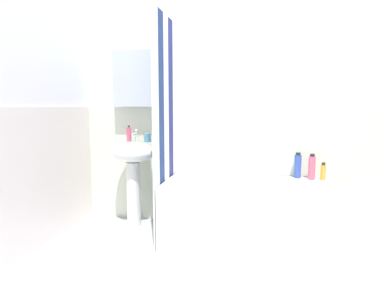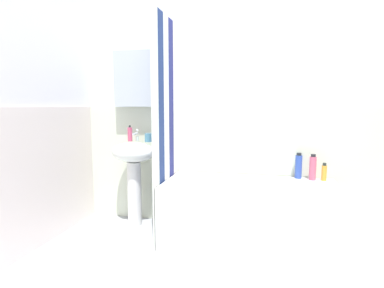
% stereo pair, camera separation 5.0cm
% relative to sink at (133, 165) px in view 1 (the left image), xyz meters
% --- Properties ---
extents(wall_back_tiled, '(3.60, 0.18, 2.40)m').
position_rel_sink_xyz_m(wall_back_tiled, '(0.89, 0.23, 0.52)').
color(wall_back_tiled, white).
rests_on(wall_back_tiled, ground_plane).
extents(wall_left_tiled, '(0.07, 1.81, 2.40)m').
position_rel_sink_xyz_m(wall_left_tiled, '(-0.62, -0.69, 0.49)').
color(wall_left_tiled, white).
rests_on(wall_left_tiled, ground_plane).
extents(sink, '(0.44, 0.34, 0.85)m').
position_rel_sink_xyz_m(sink, '(0.00, 0.00, 0.00)').
color(sink, white).
rests_on(sink, ground_plane).
extents(faucet, '(0.03, 0.12, 0.12)m').
position_rel_sink_xyz_m(faucet, '(-0.00, 0.08, 0.29)').
color(faucet, silver).
rests_on(faucet, sink).
extents(soap_dispenser, '(0.05, 0.05, 0.16)m').
position_rel_sink_xyz_m(soap_dispenser, '(-0.07, 0.07, 0.30)').
color(soap_dispenser, '#C64A6A').
rests_on(soap_dispenser, sink).
extents(toothbrush_cup, '(0.07, 0.07, 0.09)m').
position_rel_sink_xyz_m(toothbrush_cup, '(0.13, 0.06, 0.27)').
color(toothbrush_cup, teal).
rests_on(toothbrush_cup, sink).
extents(bathtub, '(1.49, 0.71, 0.54)m').
position_rel_sink_xyz_m(bathtub, '(1.16, -0.17, -0.35)').
color(bathtub, white).
rests_on(bathtub, ground_plane).
extents(shower_curtain, '(0.01, 0.71, 2.00)m').
position_rel_sink_xyz_m(shower_curtain, '(0.40, -0.17, 0.38)').
color(shower_curtain, white).
rests_on(shower_curtain, ground_plane).
extents(conditioner_bottle, '(0.05, 0.05, 0.16)m').
position_rel_sink_xyz_m(conditioner_bottle, '(1.80, 0.09, -0.01)').
color(conditioner_bottle, gold).
rests_on(conditioner_bottle, bathtub).
extents(shampoo_bottle, '(0.06, 0.06, 0.24)m').
position_rel_sink_xyz_m(shampoo_bottle, '(1.70, 0.10, 0.03)').
color(shampoo_bottle, '#CD5570').
rests_on(shampoo_bottle, bathtub).
extents(body_wash_bottle, '(0.06, 0.06, 0.24)m').
position_rel_sink_xyz_m(body_wash_bottle, '(1.58, 0.14, 0.03)').
color(body_wash_bottle, '#2C49A6').
rests_on(body_wash_bottle, bathtub).
extents(towel_folded, '(0.34, 0.24, 0.07)m').
position_rel_sink_xyz_m(towel_folded, '(1.01, -0.38, -0.05)').
color(towel_folded, silver).
rests_on(towel_folded, bathtub).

